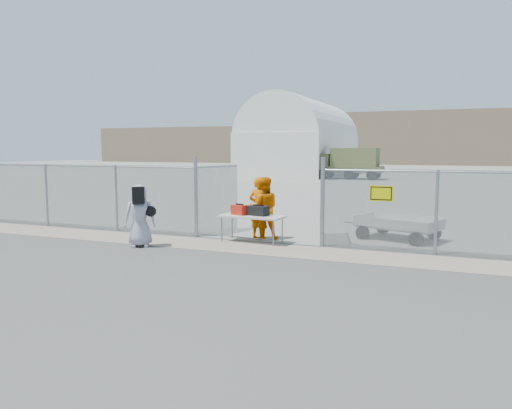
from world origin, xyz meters
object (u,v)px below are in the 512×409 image
at_px(visitor, 140,215).
at_px(security_worker_right, 264,208).
at_px(security_worker_left, 259,208).
at_px(folding_table, 252,229).
at_px(utility_trailer, 398,228).

bearing_deg(visitor, security_worker_right, 11.06).
bearing_deg(security_worker_left, folding_table, 97.59).
relative_size(folding_table, visitor, 1.07).
xyz_separation_m(folding_table, security_worker_left, (-0.03, 0.66, 0.55)).
distance_m(security_worker_left, utility_trailer, 4.24).
bearing_deg(visitor, folding_table, 3.49).
bearing_deg(utility_trailer, security_worker_right, -141.31).
bearing_deg(visitor, utility_trailer, 0.31).
xyz_separation_m(folding_table, visitor, (-2.67, -1.74, 0.48)).
relative_size(security_worker_left, utility_trailer, 0.62).
bearing_deg(folding_table, visitor, -142.33).
bearing_deg(utility_trailer, folding_table, -133.86).
height_order(folding_table, visitor, visitor).
distance_m(folding_table, visitor, 3.22).
relative_size(security_worker_left, visitor, 1.08).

